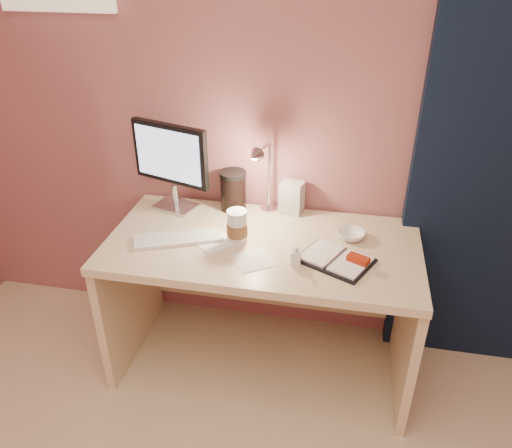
% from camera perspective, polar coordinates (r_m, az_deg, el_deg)
% --- Properties ---
extents(room, '(3.50, 3.50, 3.50)m').
position_cam_1_polar(room, '(2.39, 25.61, 7.94)').
color(room, '#C6B28E').
rests_on(room, ground).
extents(desk, '(1.40, 0.70, 0.73)m').
position_cam_1_polar(desk, '(2.42, 1.02, -5.72)').
color(desk, beige).
rests_on(desk, ground).
extents(monitor, '(0.40, 0.20, 0.44)m').
position_cam_1_polar(monitor, '(2.44, -9.59, 7.33)').
color(monitor, silver).
rests_on(monitor, desk).
extents(keyboard, '(0.41, 0.26, 0.02)m').
position_cam_1_polar(keyboard, '(2.27, -8.82, -1.66)').
color(keyboard, silver).
rests_on(keyboard, desk).
extents(planner, '(0.35, 0.32, 0.04)m').
position_cam_1_polar(planner, '(2.13, 9.30, -4.01)').
color(planner, black).
rests_on(planner, desk).
extents(paper_a, '(0.21, 0.21, 0.00)m').
position_cam_1_polar(paper_a, '(2.11, -0.34, -4.14)').
color(paper_a, white).
rests_on(paper_a, desk).
extents(paper_c, '(0.22, 0.22, 0.00)m').
position_cam_1_polar(paper_c, '(2.25, -4.82, -1.96)').
color(paper_c, white).
rests_on(paper_c, desk).
extents(coffee_cup, '(0.09, 0.09, 0.15)m').
position_cam_1_polar(coffee_cup, '(2.21, -2.17, -0.33)').
color(coffee_cup, silver).
rests_on(coffee_cup, desk).
extents(bowl, '(0.16, 0.16, 0.04)m').
position_cam_1_polar(bowl, '(2.29, 10.82, -1.24)').
color(bowl, white).
rests_on(bowl, desk).
extents(lotion_bottle, '(0.04, 0.04, 0.09)m').
position_cam_1_polar(lotion_bottle, '(2.08, 4.59, -3.48)').
color(lotion_bottle, silver).
rests_on(lotion_bottle, desk).
extents(dark_jar, '(0.13, 0.13, 0.18)m').
position_cam_1_polar(dark_jar, '(2.47, -2.61, 3.61)').
color(dark_jar, black).
rests_on(dark_jar, desk).
extents(product_box, '(0.12, 0.11, 0.16)m').
position_cam_1_polar(product_box, '(2.45, 4.12, 3.05)').
color(product_box, beige).
rests_on(product_box, desk).
extents(desk_lamp, '(0.13, 0.23, 0.38)m').
position_cam_1_polar(desk_lamp, '(2.31, 1.79, 5.66)').
color(desk_lamp, silver).
rests_on(desk_lamp, desk).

